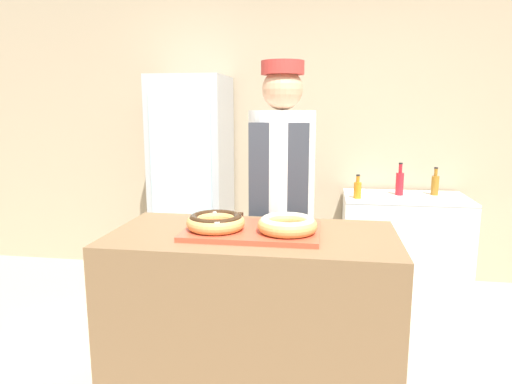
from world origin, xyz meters
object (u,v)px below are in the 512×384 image
at_px(bottle_orange, 358,189).
at_px(bottle_amber, 435,184).
at_px(chest_freezer, 403,244).
at_px(beverage_fridge, 193,181).
at_px(donut_chocolate_glaze, 216,221).
at_px(brownie_back_left, 235,217).
at_px(brownie_back_right, 280,218).
at_px(bottle_red, 400,183).
at_px(serving_tray, 253,231).
at_px(donut_light_glaze, 287,224).
at_px(baker_person, 281,207).

relative_size(bottle_orange, bottle_amber, 0.82).
relative_size(chest_freezer, bottle_orange, 5.17).
relative_size(beverage_fridge, bottle_orange, 9.41).
xyz_separation_m(donut_chocolate_glaze, bottle_orange, (0.76, 1.65, -0.12)).
bearing_deg(beverage_fridge, chest_freezer, 0.21).
relative_size(brownie_back_left, brownie_back_right, 1.00).
bearing_deg(beverage_fridge, bottle_orange, -6.11).
bearing_deg(brownie_back_right, bottle_amber, 56.68).
relative_size(bottle_red, bottle_orange, 1.41).
bearing_deg(bottle_red, brownie_back_right, -116.54).
height_order(donut_chocolate_glaze, brownie_back_left, donut_chocolate_glaze).
bearing_deg(bottle_orange, serving_tray, -110.10).
xyz_separation_m(brownie_back_left, chest_freezer, (1.10, 1.61, -0.58)).
bearing_deg(beverage_fridge, brownie_back_right, -59.68).
xyz_separation_m(brownie_back_left, bottle_amber, (1.35, 1.70, -0.08)).
bearing_deg(beverage_fridge, brownie_back_left, -66.22).
bearing_deg(brownie_back_left, serving_tray, -52.73).
bearing_deg(bottle_orange, brownie_back_right, -107.98).
height_order(donut_light_glaze, baker_person, baker_person).
relative_size(brownie_back_right, beverage_fridge, 0.04).
distance_m(serving_tray, brownie_back_left, 0.19).
distance_m(brownie_back_right, bottle_amber, 2.03).
relative_size(serving_tray, donut_light_glaze, 2.30).
height_order(bottle_red, bottle_orange, bottle_red).
distance_m(serving_tray, donut_light_glaze, 0.18).
distance_m(donut_light_glaze, bottle_red, 2.01).
bearing_deg(donut_chocolate_glaze, brownie_back_left, 75.37).
relative_size(donut_chocolate_glaze, brownie_back_right, 3.80).
bearing_deg(chest_freezer, bottle_orange, -158.54).
distance_m(chest_freezer, bottle_orange, 0.65).
xyz_separation_m(donut_chocolate_glaze, baker_person, (0.24, 0.65, -0.06)).
bearing_deg(bottle_red, chest_freezer, -40.17).
height_order(donut_chocolate_glaze, bottle_orange, donut_chocolate_glaze).
distance_m(beverage_fridge, bottle_orange, 1.42).
distance_m(donut_light_glaze, baker_person, 0.66).
distance_m(donut_chocolate_glaze, bottle_orange, 1.82).
height_order(serving_tray, baker_person, baker_person).
height_order(donut_light_glaze, bottle_red, bottle_red).
bearing_deg(baker_person, donut_chocolate_glaze, -110.46).
distance_m(brownie_back_left, bottle_amber, 2.17).
bearing_deg(beverage_fridge, donut_chocolate_glaze, -70.05).
height_order(serving_tray, bottle_orange, bottle_orange).
height_order(donut_light_glaze, beverage_fridge, beverage_fridge).
relative_size(brownie_back_left, bottle_orange, 0.38).
xyz_separation_m(baker_person, bottle_orange, (0.51, 1.00, -0.05)).
height_order(serving_tray, chest_freezer, serving_tray).
relative_size(beverage_fridge, bottle_red, 6.67).
distance_m(baker_person, beverage_fridge, 1.46).
distance_m(brownie_back_right, bottle_orange, 1.53).
xyz_separation_m(brownie_back_right, baker_person, (-0.04, 0.45, -0.04)).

